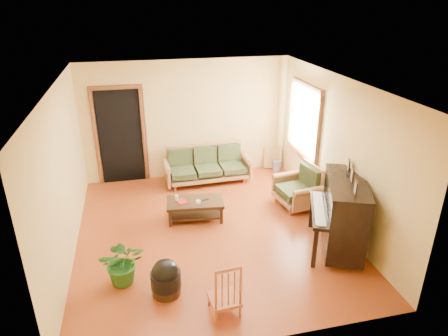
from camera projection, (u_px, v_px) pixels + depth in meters
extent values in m
plane|color=maroon|center=(211.00, 231.00, 7.00)|extent=(5.00, 5.00, 0.00)
cube|color=black|center=(120.00, 137.00, 8.50)|extent=(1.08, 0.16, 2.05)
cube|color=white|center=(305.00, 120.00, 8.02)|extent=(0.12, 1.36, 1.46)
cube|color=#976437|center=(207.00, 165.00, 8.70)|extent=(1.88, 0.84, 0.80)
cube|color=black|center=(195.00, 210.00, 7.32)|extent=(1.08, 0.67, 0.37)
cube|color=#976437|center=(297.00, 186.00, 7.69)|extent=(0.91, 0.95, 0.83)
cube|color=black|center=(343.00, 216.00, 6.31)|extent=(1.26, 1.56, 1.20)
cylinder|color=black|center=(166.00, 281.00, 5.47)|extent=(0.51, 0.51, 0.40)
cube|color=#943D1B|center=(224.00, 287.00, 5.07)|extent=(0.41, 0.44, 0.80)
cube|color=#C48D41|center=(273.00, 157.00, 9.45)|extent=(0.42, 0.15, 0.55)
cylinder|color=#305291|center=(277.00, 166.00, 9.39)|extent=(0.21, 0.21, 0.23)
imported|color=#1F5518|center=(123.00, 262.00, 5.63)|extent=(0.63, 0.55, 0.69)
imported|color=maroon|center=(178.00, 203.00, 7.15)|extent=(0.24, 0.27, 0.02)
cylinder|color=silver|center=(177.00, 198.00, 7.23)|extent=(0.07, 0.07, 0.11)
cylinder|color=white|center=(198.00, 202.00, 7.15)|extent=(0.10, 0.10, 0.06)
cube|color=black|center=(205.00, 200.00, 7.27)|extent=(0.14, 0.08, 0.01)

